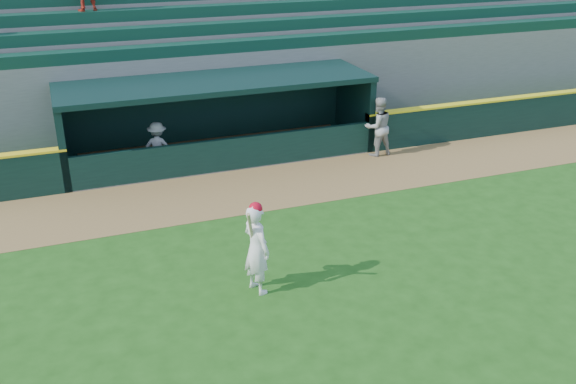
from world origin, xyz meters
name	(u,v)px	position (x,y,z in m)	size (l,w,h in m)	color
ground	(315,277)	(0.00, 0.00, 0.00)	(120.00, 120.00, 0.00)	#1D4E13
warning_track	(246,190)	(0.00, 4.90, 0.01)	(40.00, 3.00, 0.01)	olive
field_wall_right	(562,109)	(12.25, 6.55, 0.60)	(15.50, 0.30, 1.20)	black
wall_stripe_right	(565,92)	(12.25, 6.55, 1.23)	(15.50, 0.32, 0.06)	yellow
dugout_player_front	(378,127)	(4.69, 6.16, 0.93)	(0.90, 0.70, 1.86)	#A1A19C
dugout_player_inside	(158,147)	(-1.97, 7.18, 0.75)	(0.97, 0.56, 1.50)	#9FA09A
dugout	(216,112)	(0.00, 8.00, 1.36)	(9.40, 2.80, 2.46)	slate
stands	(182,51)	(-0.02, 12.57, 2.40)	(34.50, 6.25, 7.53)	slate
batter_at_plate	(256,248)	(-1.28, -0.05, 0.98)	(0.66, 0.86, 1.97)	white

